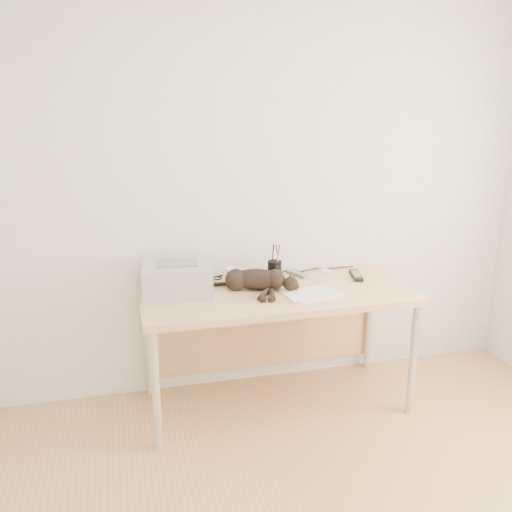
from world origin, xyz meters
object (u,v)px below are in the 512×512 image
object	(u,v)px
desk	(273,307)
mouse	(326,270)
printer	(177,278)
cat	(254,280)
mug	(234,276)
pen_cup	(274,270)

from	to	relation	value
desk	mouse	xyz separation A→B (m)	(0.41, 0.18, 0.15)
desk	printer	bearing A→B (deg)	176.55
printer	mouse	distance (m)	0.99
printer	cat	xyz separation A→B (m)	(0.44, -0.07, -0.03)
mug	pen_cup	distance (m)	0.26
cat	mug	size ratio (longest dim) A/B	5.12
pen_cup	mouse	xyz separation A→B (m)	(0.36, 0.05, -0.04)
desk	printer	size ratio (longest dim) A/B	3.76
desk	pen_cup	xyz separation A→B (m)	(0.04, 0.13, 0.19)
pen_cup	mouse	distance (m)	0.37
cat	pen_cup	world-z (taller)	pen_cup
cat	mouse	distance (m)	0.58
printer	cat	world-z (taller)	printer
pen_cup	mouse	bearing A→B (deg)	8.12
mug	pen_cup	size ratio (longest dim) A/B	0.49
printer	cat	bearing A→B (deg)	-8.47
desk	cat	distance (m)	0.23
printer	pen_cup	world-z (taller)	pen_cup
printer	mouse	bearing A→B (deg)	8.54
cat	mug	bearing A→B (deg)	143.30
cat	mouse	bearing A→B (deg)	41.59
printer	mug	distance (m)	0.36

